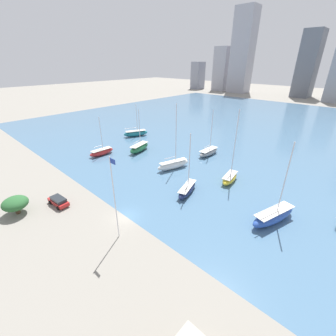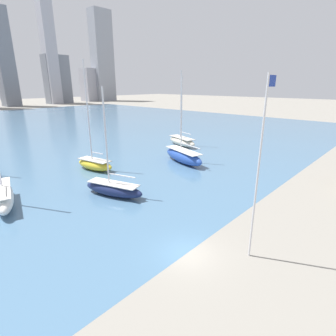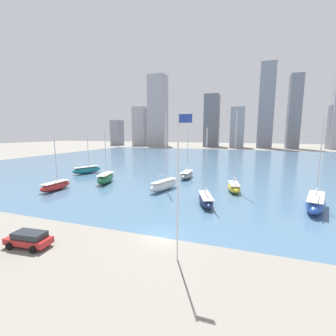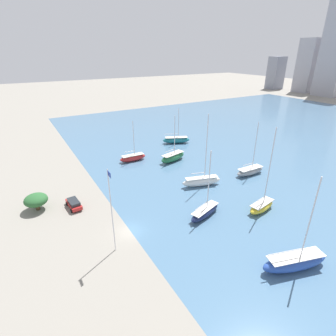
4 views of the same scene
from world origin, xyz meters
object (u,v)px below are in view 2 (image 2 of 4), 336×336
at_px(sailboat_white, 4,196).
at_px(sailboat_blue, 183,156).
at_px(sailboat_yellow, 95,164).
at_px(flag_pole, 259,167).
at_px(sailboat_cream, 182,141).
at_px(sailboat_navy, 113,188).

relative_size(sailboat_white, sailboat_blue, 1.14).
bearing_deg(sailboat_yellow, flag_pole, -108.04).
xyz_separation_m(sailboat_cream, sailboat_blue, (-9.50, -8.21, 0.14)).
relative_size(sailboat_white, sailboat_navy, 1.28).
height_order(sailboat_white, sailboat_blue, sailboat_white).
bearing_deg(sailboat_navy, sailboat_blue, -8.13).
distance_m(flag_pole, sailboat_navy, 17.81).
bearing_deg(sailboat_blue, sailboat_yellow, 164.91).
bearing_deg(sailboat_navy, flag_pole, -106.71).
distance_m(sailboat_white, sailboat_navy, 11.41).
xyz_separation_m(sailboat_cream, sailboat_navy, (-25.37, -10.88, -0.12)).
bearing_deg(sailboat_white, sailboat_yellow, 31.49).
bearing_deg(sailboat_cream, sailboat_navy, -140.32).
bearing_deg(sailboat_white, sailboat_navy, -17.79).
bearing_deg(sailboat_white, flag_pole, -50.86).
bearing_deg(sailboat_white, sailboat_cream, 23.64).
bearing_deg(flag_pole, sailboat_cream, 47.73).
distance_m(sailboat_white, sailboat_blue, 25.59).
xyz_separation_m(flag_pole, sailboat_white, (-9.73, 23.12, -5.89)).
bearing_deg(sailboat_cream, sailboat_blue, -122.70).
relative_size(sailboat_cream, sailboat_navy, 1.24).
height_order(sailboat_cream, sailboat_white, sailboat_white).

